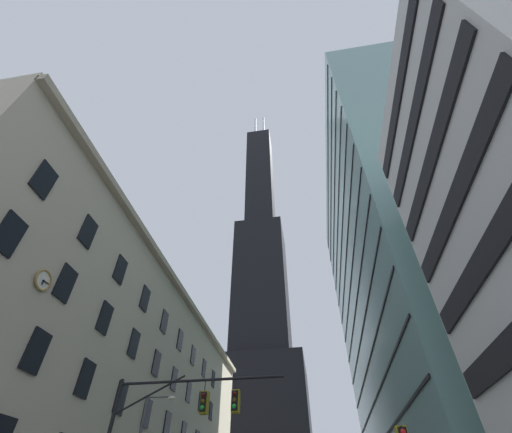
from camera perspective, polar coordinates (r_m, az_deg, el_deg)
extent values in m
cube|color=#B2A88E|center=(42.86, -24.23, -25.84)|extent=(14.00, 56.79, 22.32)
cube|color=#9E937A|center=(43.41, -11.86, -13.49)|extent=(0.70, 56.79, 0.60)
cube|color=black|center=(22.94, -33.50, -18.61)|extent=(0.14, 1.40, 2.20)
cube|color=black|center=(26.71, -27.18, -23.44)|extent=(0.14, 1.40, 2.20)
cube|color=black|center=(30.83, -22.19, -26.85)|extent=(0.14, 1.40, 2.20)
cube|color=black|center=(35.18, -18.21, -29.32)|extent=(0.14, 1.40, 2.20)
cube|color=black|center=(39.68, -14.98, -31.15)|extent=(0.14, 1.40, 2.20)
cube|color=black|center=(21.52, -36.56, -2.39)|extent=(0.14, 1.40, 2.20)
cube|color=black|center=(24.50, -29.82, -9.87)|extent=(0.14, 1.40, 2.20)
cube|color=black|center=(28.05, -24.46, -15.51)|extent=(0.14, 1.40, 2.20)
cube|color=black|center=(32.00, -20.17, -19.73)|extent=(0.14, 1.40, 2.20)
cube|color=black|center=(36.21, -16.70, -22.92)|extent=(0.14, 1.40, 2.20)
cube|color=black|center=(40.60, -13.85, -25.38)|extent=(0.14, 1.40, 2.20)
cube|color=black|center=(45.11, -11.47, -27.32)|extent=(0.14, 1.40, 2.20)
cube|color=black|center=(49.72, -9.47, -28.87)|extent=(0.14, 1.40, 2.20)
cube|color=black|center=(54.40, -7.77, -30.13)|extent=(0.14, 1.40, 2.20)
cube|color=black|center=(23.92, -32.53, 5.33)|extent=(0.14, 1.40, 2.20)
cube|color=black|center=(26.63, -26.81, -2.32)|extent=(0.14, 1.40, 2.20)
cube|color=black|center=(29.94, -22.21, -8.41)|extent=(0.14, 1.40, 2.20)
cube|color=black|center=(33.66, -18.48, -13.19)|extent=(0.14, 1.40, 2.20)
cube|color=black|center=(37.68, -15.42, -16.94)|extent=(0.14, 1.40, 2.20)
cube|color=black|center=(41.92, -12.87, -19.92)|extent=(0.14, 1.40, 2.20)
cube|color=black|center=(46.30, -10.72, -22.31)|extent=(0.14, 1.40, 2.20)
cube|color=black|center=(50.80, -8.90, -24.27)|extent=(0.14, 1.40, 2.20)
cube|color=black|center=(55.39, -7.33, -25.88)|extent=(0.14, 1.40, 2.20)
torus|color=olive|center=(22.96, -32.59, -9.17)|extent=(0.11, 1.26, 1.26)
cylinder|color=silver|center=(22.99, -32.67, -9.17)|extent=(0.05, 1.09, 1.09)
cube|color=black|center=(22.88, -32.68, -9.45)|extent=(0.03, 0.10, 0.32)
cube|color=black|center=(23.08, -32.25, -9.53)|extent=(0.03, 0.48, 0.10)
cube|color=black|center=(120.02, 0.93, -12.40)|extent=(17.85, 17.85, 51.16)
cube|color=black|center=(156.64, 0.70, 6.23)|extent=(11.48, 11.48, 63.95)
cylinder|color=silver|center=(190.60, -0.11, 14.69)|extent=(1.20, 1.20, 20.96)
cylinder|color=silver|center=(190.24, 1.30, 14.87)|extent=(1.20, 1.20, 20.96)
cube|color=black|center=(15.72, 34.73, -5.49)|extent=(0.16, 12.53, 1.10)
cube|color=black|center=(17.35, 30.95, 2.40)|extent=(0.16, 12.53, 1.10)
cube|color=black|center=(19.31, 27.85, 8.81)|extent=(0.16, 12.53, 1.10)
cube|color=black|center=(21.51, 25.28, 13.95)|extent=(0.16, 12.53, 1.10)
cube|color=black|center=(23.89, 23.11, 18.09)|extent=(0.16, 12.53, 1.10)
cube|color=gray|center=(55.97, 25.45, -9.89)|extent=(18.48, 47.58, 55.34)
cube|color=black|center=(48.38, 19.78, -27.40)|extent=(0.12, 46.58, 0.24)
cube|color=black|center=(49.40, 18.64, -22.99)|extent=(0.12, 46.58, 0.24)
cube|color=black|center=(50.72, 17.62, -18.77)|extent=(0.12, 46.58, 0.24)
cube|color=black|center=(52.31, 16.70, -14.78)|extent=(0.12, 46.58, 0.24)
cube|color=black|center=(54.15, 15.88, -11.04)|extent=(0.12, 46.58, 0.24)
cube|color=black|center=(56.22, 15.12, -7.56)|extent=(0.12, 46.58, 0.24)
cube|color=black|center=(58.48, 14.44, -4.34)|extent=(0.12, 46.58, 0.24)
cube|color=black|center=(60.93, 13.81, -1.36)|extent=(0.12, 46.58, 0.24)
cube|color=black|center=(63.53, 13.23, 1.37)|extent=(0.12, 46.58, 0.24)
cube|color=black|center=(66.27, 12.70, 3.89)|extent=(0.12, 46.58, 0.24)
cube|color=black|center=(69.13, 12.21, 6.20)|extent=(0.12, 46.58, 0.24)
cylinder|color=black|center=(19.98, -9.53, -25.91)|extent=(8.96, 0.14, 0.14)
cylinder|color=black|center=(20.80, -17.69, -27.08)|extent=(3.67, 0.10, 1.84)
cylinder|color=black|center=(19.81, -8.72, -26.76)|extent=(0.04, 0.04, 0.60)
cube|color=black|center=(19.64, -8.97, -28.87)|extent=(0.30, 0.30, 0.90)
cube|color=olive|center=(19.79, -8.82, -28.99)|extent=(0.40, 0.40, 1.04)
sphere|color=#450808|center=(19.55, -9.02, -27.96)|extent=(0.20, 0.20, 0.20)
sphere|color=#4B3A08|center=(19.49, -9.12, -28.75)|extent=(0.20, 0.20, 0.20)
sphere|color=green|center=(19.43, -9.22, -29.55)|extent=(0.20, 0.20, 0.20)
cylinder|color=black|center=(19.40, -3.51, -26.79)|extent=(0.04, 0.04, 0.60)
cube|color=black|center=(19.22, -3.62, -28.94)|extent=(0.30, 0.30, 0.90)
cube|color=olive|center=(19.38, -3.50, -29.06)|extent=(0.40, 0.40, 1.04)
sphere|color=#450808|center=(19.14, -3.69, -28.02)|extent=(0.20, 0.20, 0.20)
sphere|color=#4B3A08|center=(19.07, -3.73, -28.83)|extent=(0.20, 0.20, 0.20)
sphere|color=green|center=(19.01, -3.77, -29.65)|extent=(0.20, 0.20, 0.20)
sphere|color=red|center=(15.72, 23.88, -30.66)|extent=(0.20, 0.20, 0.20)
cylinder|color=#47474C|center=(29.24, -16.21, -27.55)|extent=(1.91, 0.10, 0.10)
ellipsoid|color=#EFE5C6|center=(28.85, -14.29, -27.89)|extent=(0.56, 0.32, 0.24)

